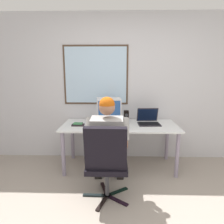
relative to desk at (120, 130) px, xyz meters
The scene contains 10 objects.
wall_rear 0.78m from the desk, 82.90° to the left, with size 5.75×0.08×2.52m.
desk is the anchor object (origin of this frame).
office_chair 0.95m from the desk, 99.89° to the right, with size 0.58×0.60×0.98m.
person_seated 0.69m from the desk, 103.24° to the right, with size 0.53×0.76×1.26m.
crt_monitor 0.37m from the desk, behind, with size 0.40×0.34×0.42m.
laptop 0.49m from the desk, 10.55° to the left, with size 0.36×0.34×0.24m.
wine_glass 0.29m from the desk, 62.67° to the right, with size 0.08×0.08×0.13m.
desk_speaker 0.28m from the desk, 58.62° to the left, with size 0.08×0.09×0.19m.
book_stack 0.67m from the desk, behind, with size 0.19×0.12×0.04m.
coffee_mug 0.49m from the desk, 153.66° to the right, with size 0.08×0.08×0.09m.
Camera 1 is at (-0.11, -1.58, 1.55)m, focal length 32.87 mm.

